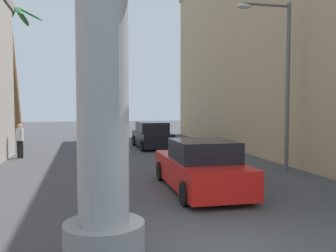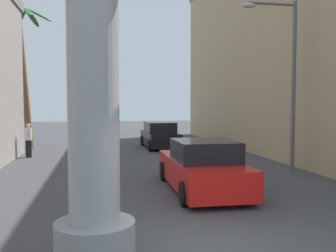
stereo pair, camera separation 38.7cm
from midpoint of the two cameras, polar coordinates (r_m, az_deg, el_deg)
name	(u,v)px [view 1 (the left image)]	position (r m, az deg, el deg)	size (l,w,h in m)	color
ground_plane	(137,165)	(16.25, -5.47, -5.99)	(87.21, 87.21, 0.00)	#424244
building_right	(303,43)	(22.59, 19.38, 11.79)	(7.28, 26.95, 12.03)	tan
street_lamp	(280,69)	(15.20, 15.96, 8.31)	(2.24, 0.28, 6.55)	#59595E
traffic_light_mast	(5,50)	(10.36, -24.54, 10.55)	(4.76, 0.32, 5.64)	#333333
car_lead	(201,168)	(11.44, 4.03, -6.33)	(2.06, 4.81, 1.56)	black
car_far	(152,136)	(22.61, -2.95, -1.49)	(1.99, 4.31, 1.56)	black
palm_tree_far_left	(14,65)	(23.72, -22.85, 8.62)	(3.12, 3.01, 8.24)	brown
pedestrian_far_left	(20,138)	(19.67, -22.17, -1.72)	(0.47, 0.47, 1.68)	black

